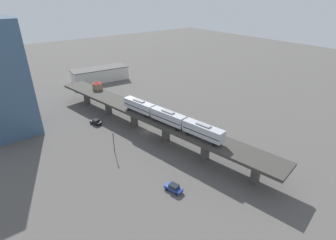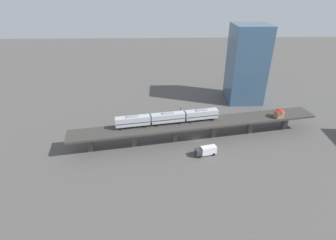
{
  "view_description": "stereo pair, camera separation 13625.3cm",
  "coord_description": "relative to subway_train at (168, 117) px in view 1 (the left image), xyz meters",
  "views": [
    {
      "loc": [
        -41.96,
        -65.68,
        42.66
      ],
      "look_at": [
        0.48,
        -10.77,
        8.37
      ],
      "focal_mm": 28.0,
      "sensor_mm": 36.0,
      "label": 1
    },
    {
      "loc": [
        83.59,
        -13.66,
        52.43
      ],
      "look_at": [
        0.48,
        -10.77,
        8.37
      ],
      "focal_mm": 28.0,
      "sensor_mm": 36.0,
      "label": 2
    }
  ],
  "objects": [
    {
      "name": "delivery_truck",
      "position": [
        10.17,
        12.57,
        -7.65
      ],
      "size": [
        3.94,
        7.53,
        3.2
      ],
      "color": "#333338",
      "rests_on": "ground"
    },
    {
      "name": "street_lamp",
      "position": [
        -15.25,
        5.83,
        -5.3
      ],
      "size": [
        0.44,
        0.44,
        6.94
      ],
      "color": "black",
      "rests_on": "ground"
    },
    {
      "name": "subway_train",
      "position": [
        0.0,
        0.0,
        0.0
      ],
      "size": [
        9.22,
        37.12,
        4.45
      ],
      "color": "#ADB2BA",
      "rests_on": "elevated_viaduct"
    },
    {
      "name": "elevated_viaduct",
      "position": [
        -0.45,
        10.61,
        -3.49
      ],
      "size": [
        24.25,
        92.06,
        6.87
      ],
      "color": "#393733",
      "rests_on": "ground"
    },
    {
      "name": "signal_hut",
      "position": [
        -3.55,
        42.04,
        -0.74
      ],
      "size": [
        3.73,
        3.73,
        3.4
      ],
      "color": "#8C7251",
      "rests_on": "elevated_viaduct"
    },
    {
      "name": "warehouse_building",
      "position": [
        11.01,
        72.57,
        -6.0
      ],
      "size": [
        29.42,
        12.94,
        6.8
      ],
      "color": "beige",
      "rests_on": "ground"
    },
    {
      "name": "ground_plane",
      "position": [
        -0.48,
        10.77,
        -9.41
      ],
      "size": [
        400.0,
        400.0,
        0.0
      ],
      "primitive_type": "plane",
      "color": "#514F4C"
    },
    {
      "name": "street_car_black",
      "position": [
        -12.03,
        26.41,
        -8.47
      ],
      "size": [
        3.11,
        4.74,
        1.89
      ],
      "color": "black",
      "rests_on": "ground"
    },
    {
      "name": "street_car_blue",
      "position": [
        -11.85,
        -17.51,
        -8.47
      ],
      "size": [
        2.91,
        4.72,
        1.89
      ],
      "color": "#233D93",
      "rests_on": "ground"
    }
  ]
}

